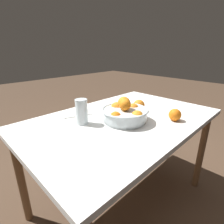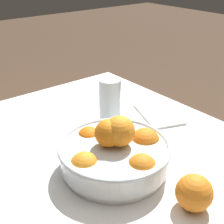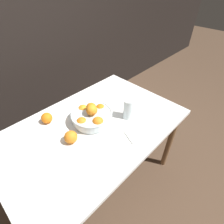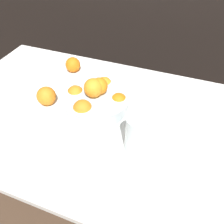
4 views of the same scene
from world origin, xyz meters
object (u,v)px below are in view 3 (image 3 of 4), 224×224
at_px(orange_loose_front, 47,118).
at_px(juice_glass, 128,110).
at_px(orange_loose_near_bowl, 71,137).
at_px(fruit_bowl, 92,116).

bearing_deg(orange_loose_front, juice_glass, -40.25).
xyz_separation_m(juice_glass, orange_loose_near_bowl, (-0.43, 0.10, -0.03)).
height_order(juice_glass, orange_loose_near_bowl, juice_glass).
height_order(fruit_bowl, orange_loose_near_bowl, fruit_bowl).
distance_m(fruit_bowl, orange_loose_near_bowl, 0.22).
bearing_deg(orange_loose_near_bowl, fruit_bowl, 13.02).
xyz_separation_m(orange_loose_near_bowl, orange_loose_front, (-0.01, 0.27, -0.00)).
bearing_deg(orange_loose_front, orange_loose_near_bowl, -87.46).
bearing_deg(orange_loose_front, fruit_bowl, -44.30).
bearing_deg(juice_glass, orange_loose_front, 139.75).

